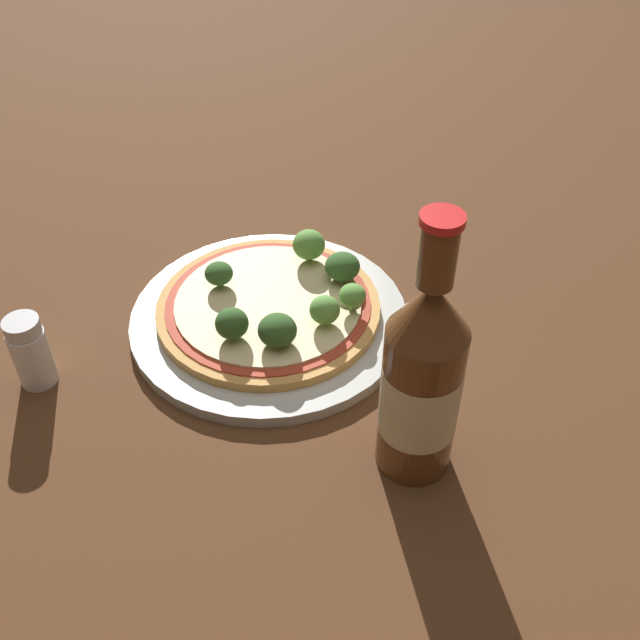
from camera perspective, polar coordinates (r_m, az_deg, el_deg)
ground_plane at (r=0.75m, az=-2.11°, el=0.08°), size 3.00×3.00×0.00m
plate at (r=0.74m, az=-3.88°, el=0.12°), size 0.27×0.27×0.01m
pizza at (r=0.73m, az=-3.95°, el=1.04°), size 0.22×0.22×0.01m
broccoli_floret_0 at (r=0.67m, az=-3.27°, el=-0.78°), size 0.04×0.04×0.03m
broccoli_floret_1 at (r=0.74m, az=1.72°, el=4.09°), size 0.04×0.04×0.03m
broccoli_floret_2 at (r=0.77m, az=-0.85°, el=5.76°), size 0.03×0.03×0.03m
broccoli_floret_3 at (r=0.68m, az=-6.73°, el=-0.27°), size 0.03×0.03×0.03m
broccoli_floret_4 at (r=0.69m, az=0.36°, el=0.77°), size 0.03×0.03×0.03m
broccoli_floret_5 at (r=0.74m, az=-7.72°, el=3.53°), size 0.03×0.03×0.03m
broccoli_floret_6 at (r=0.71m, az=2.49°, el=1.89°), size 0.03×0.03×0.03m
beer_bottle at (r=0.56m, az=7.76°, el=-4.55°), size 0.06×0.06×0.24m
pepper_shaker at (r=0.71m, az=-21.18°, el=-2.28°), size 0.03×0.03×0.07m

